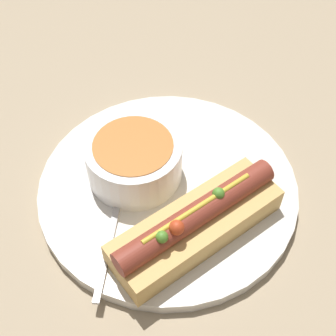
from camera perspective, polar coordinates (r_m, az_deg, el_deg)
The scene contains 5 objects.
ground_plane at distance 0.52m, azimuth 0.00°, elevation -2.83°, with size 4.00×4.00×0.00m, color tan.
dinner_plate at distance 0.51m, azimuth 0.00°, elevation -2.36°, with size 0.28×0.28×0.01m.
hot_dog at distance 0.45m, azimuth 3.46°, elevation -6.71°, with size 0.18×0.07×0.05m.
soup_bowl at distance 0.50m, azimuth -4.17°, elevation 1.20°, with size 0.10×0.10×0.05m.
spoon at distance 0.50m, azimuth -5.74°, elevation -2.55°, with size 0.12×0.15×0.01m.
Camera 1 is at (-0.16, -0.26, 0.42)m, focal length 50.00 mm.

